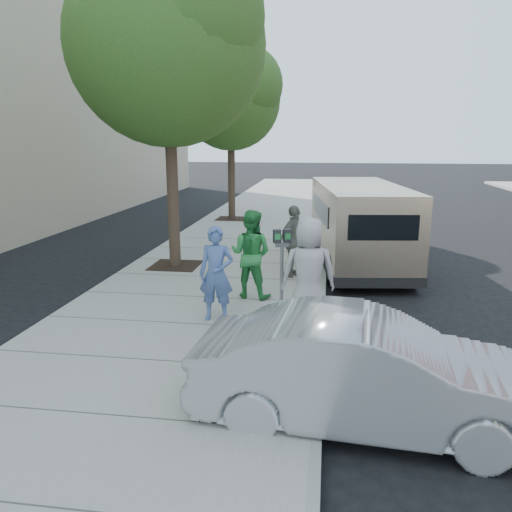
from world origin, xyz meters
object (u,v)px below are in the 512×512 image
object	(u,v)px
van	(358,223)
person_gray_shirt	(309,273)
tree_far	(232,95)
parking_meter	(282,253)
person_green_shirt	(251,254)
tree_near	(169,38)
person_officer	(216,274)
person_striped_polo	(294,241)
sedan	(367,373)

from	to	relation	value
van	person_gray_shirt	bearing A→B (deg)	-109.74
tree_far	parking_meter	bearing A→B (deg)	-74.58
person_green_shirt	person_gray_shirt	size ratio (longest dim) A/B	0.95
person_green_shirt	tree_near	bearing A→B (deg)	-31.51
tree_near	van	size ratio (longest dim) A/B	1.26
tree_near	person_officer	bearing A→B (deg)	-63.06
parking_meter	person_green_shirt	xyz separation A→B (m)	(-0.70, 0.82, -0.24)
person_striped_polo	person_officer	bearing A→B (deg)	21.62
sedan	person_green_shirt	size ratio (longest dim) A/B	2.28
sedan	person_gray_shirt	xyz separation A→B (m)	(-0.80, 2.76, 0.42)
parking_meter	person_green_shirt	size ratio (longest dim) A/B	0.87
sedan	person_green_shirt	bearing A→B (deg)	30.09
person_green_shirt	person_striped_polo	bearing A→B (deg)	-101.16
person_officer	parking_meter	bearing A→B (deg)	27.96
parking_meter	person_officer	distance (m)	1.27
parking_meter	person_striped_polo	distance (m)	2.51
person_green_shirt	parking_meter	bearing A→B (deg)	143.74
person_officer	person_green_shirt	size ratio (longest dim) A/B	0.94
tree_near	person_green_shirt	world-z (taller)	tree_near
van	sedan	distance (m)	7.71
tree_far	parking_meter	xyz separation A→B (m)	(2.94, -10.66, -3.60)
van	tree_far	bearing A→B (deg)	118.26
person_officer	person_green_shirt	xyz separation A→B (m)	(0.40, 1.39, 0.05)
parking_meter	tree_near	bearing A→B (deg)	115.24
person_gray_shirt	sedan	bearing A→B (deg)	98.54
person_striped_polo	parking_meter	bearing A→B (deg)	40.89
person_officer	sedan	bearing A→B (deg)	-48.91
sedan	person_green_shirt	xyz separation A→B (m)	(-2.01, 4.21, 0.37)
tree_far	sedan	world-z (taller)	tree_far
tree_far	person_green_shirt	bearing A→B (deg)	-77.17
tree_near	person_striped_polo	distance (m)	5.49
sedan	person_officer	size ratio (longest dim) A/B	2.41
tree_near	person_striped_polo	bearing A→B (deg)	-10.58
tree_far	person_green_shirt	size ratio (longest dim) A/B	3.63
tree_near	person_striped_polo	xyz separation A→B (m)	(3.00, -0.56, -4.56)
van	person_gray_shirt	distance (m)	5.06
tree_far	van	xyz separation A→B (m)	(4.54, -6.34, -3.75)
van	person_green_shirt	bearing A→B (deg)	-130.73
van	sedan	world-z (taller)	van
person_officer	person_green_shirt	bearing A→B (deg)	74.54
parking_meter	van	size ratio (longest dim) A/B	0.26
parking_meter	person_gray_shirt	bearing A→B (deg)	-69.22
tree_far	person_green_shirt	distance (m)	10.79
tree_near	tree_far	world-z (taller)	tree_near
person_officer	person_gray_shirt	world-z (taller)	person_gray_shirt
van	person_striped_polo	bearing A→B (deg)	-137.56
person_gray_shirt	person_green_shirt	bearing A→B (deg)	-57.70
person_officer	person_green_shirt	distance (m)	1.45
tree_near	person_officer	distance (m)	6.10
tree_far	sedan	size ratio (longest dim) A/B	1.59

